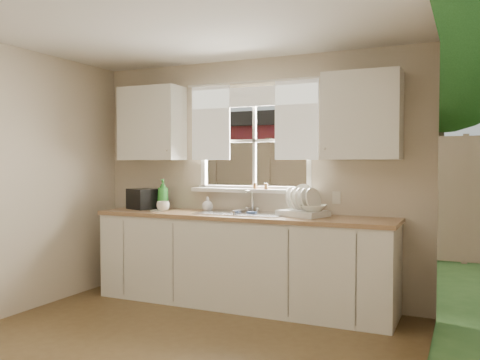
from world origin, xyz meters
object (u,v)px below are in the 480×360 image
at_px(dish_rack, 303,208).
at_px(soap_bottle_a, 163,194).
at_px(black_appliance, 144,199).
at_px(cup, 163,206).

height_order(dish_rack, soap_bottle_a, soap_bottle_a).
bearing_deg(soap_bottle_a, black_appliance, 171.17).
relative_size(soap_bottle_a, cup, 2.47).
bearing_deg(black_appliance, dish_rack, 23.24).
distance_m(dish_rack, soap_bottle_a, 1.59).
xyz_separation_m(soap_bottle_a, cup, (0.11, -0.16, -0.11)).
relative_size(soap_bottle_a, black_appliance, 1.09).
relative_size(dish_rack, soap_bottle_a, 1.53).
distance_m(soap_bottle_a, cup, 0.22).
bearing_deg(cup, black_appliance, 169.03).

